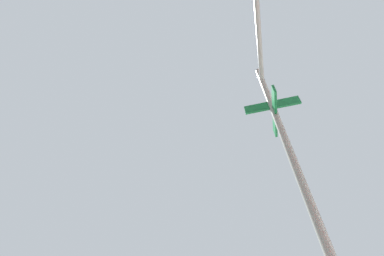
# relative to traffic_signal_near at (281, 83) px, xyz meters

# --- Properties ---
(traffic_signal_near) EXTENTS (2.25, 1.97, 6.25)m
(traffic_signal_near) POSITION_rel_traffic_signal_near_xyz_m (0.00, 0.00, 0.00)
(traffic_signal_near) COLOR slate
(traffic_signal_near) RESTS_ON ground_plane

